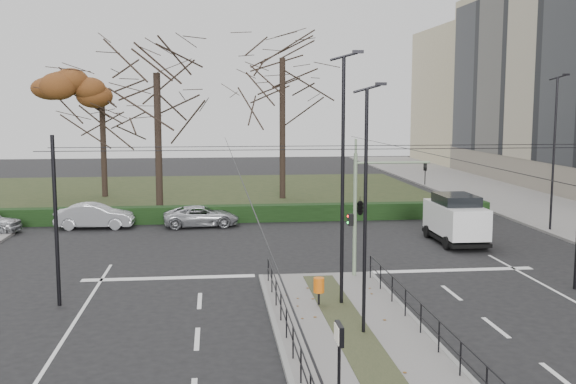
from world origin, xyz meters
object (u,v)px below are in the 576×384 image
litter_bin (319,286)px  bare_tree_center (282,68)px  traffic_light (362,205)px  info_panel (339,345)px  streetlamp_sidewalk (554,151)px  parked_car_second (95,216)px  streetlamp_median_far (343,177)px  bare_tree_near (157,83)px  streetlamp_median_near (366,208)px  white_van (456,218)px  parked_car_fourth (201,216)px  rust_tree (102,93)px

litter_bin → bare_tree_center: bearing=86.7°
litter_bin → bare_tree_center: (1.59, 27.50, 8.89)m
traffic_light → info_panel: (-3.29, -12.53, -1.16)m
streetlamp_sidewalk → parked_car_second: streetlamp_sidewalk is taller
streetlamp_median_far → bare_tree_near: bare_tree_near is taller
streetlamp_median_near → parked_car_second: streetlamp_median_near is taller
streetlamp_median_far → parked_car_second: bearing=124.0°
white_van → parked_car_fourth: bearing=154.3°
info_panel → bare_tree_center: size_ratio=0.16×
info_panel → parked_car_second: 27.02m
streetlamp_median_far → streetlamp_sidewalk: 19.06m
streetlamp_sidewalk → parked_car_second: bearing=171.3°
parked_car_second → info_panel: bearing=-157.9°
litter_bin → parked_car_fourth: 17.16m
streetlamp_median_far → white_van: (7.86, 10.24, -3.26)m
litter_bin → bare_tree_center: bare_tree_center is taller
parked_car_second → rust_tree: bearing=8.0°
litter_bin → streetlamp_sidewalk: 20.12m
streetlamp_sidewalk → bare_tree_near: size_ratio=0.72×
bare_tree_near → streetlamp_median_near: bearing=-71.5°
parked_car_second → rust_tree: (-1.47, 13.22, 7.19)m
bare_tree_center → parked_car_second: bearing=-137.8°
streetlamp_median_near → rust_tree: rust_tree is taller
streetlamp_median_far → bare_tree_near: bearing=110.9°
parked_car_fourth → streetlamp_sidewalk: bearing=-105.3°
streetlamp_sidewalk → info_panel: bearing=-126.8°
bare_tree_near → traffic_light: bearing=-60.8°
bare_tree_center → bare_tree_near: 11.05m
litter_bin → parked_car_second: parked_car_second is taller
streetlamp_sidewalk → white_van: 7.55m
bare_tree_near → litter_bin: bearing=-71.3°
streetlamp_median_near → bare_tree_center: bearing=88.8°
parked_car_second → bare_tree_near: bearing=-38.7°
streetlamp_sidewalk → white_van: bearing=-159.4°
streetlamp_median_near → parked_car_second: (-11.27, 19.65, -3.25)m
streetlamp_median_far → bare_tree_near: 22.29m
streetlamp_median_near → streetlamp_sidewalk: bearing=48.0°
traffic_light → rust_tree: size_ratio=0.48×
parked_car_fourth → bare_tree_center: bearing=-32.5°
white_van → streetlamp_median_far: bearing=-127.5°
parked_car_second → white_van: (19.05, -6.31, 0.58)m
streetlamp_median_near → parked_car_second: bearing=119.8°
info_panel → rust_tree: (-10.89, 38.52, 6.03)m
streetlamp_median_near → streetlamp_sidewalk: (14.17, 15.74, 0.53)m
traffic_light → bare_tree_center: bearing=91.9°
streetlamp_median_near → rust_tree: (-12.75, 32.87, 3.94)m
info_panel → streetlamp_median_near: (1.85, 5.64, 2.09)m
parked_car_fourth → rust_tree: (-7.53, 13.29, 7.30)m
parked_car_fourth → streetlamp_median_far: bearing=-166.8°
white_van → rust_tree: (-20.52, 19.53, 6.60)m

